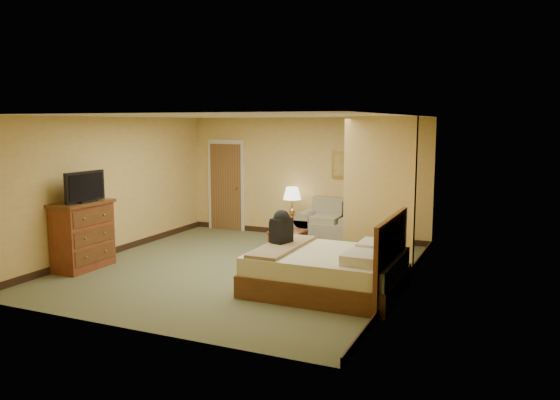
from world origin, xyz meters
The scene contains 17 objects.
floor centered at (0.00, 0.00, 0.00)m, with size 6.00×6.00×0.00m, color #585C3B.
ceiling centered at (0.00, 0.00, 2.60)m, with size 6.00×6.00×0.00m, color white.
back_wall centered at (0.00, 3.00, 1.30)m, with size 5.50×0.02×2.60m, color tan.
left_wall centered at (-2.75, 0.00, 1.30)m, with size 0.02×6.00×2.60m, color tan.
right_wall centered at (2.75, 0.00, 1.30)m, with size 0.02×6.00×2.60m, color tan.
partition centered at (2.15, 0.93, 1.30)m, with size 1.20×0.15×2.60m, color tan.
door centered at (-1.95, 2.96, 1.03)m, with size 0.94×0.16×2.10m.
baseboard centered at (0.00, 2.99, 0.06)m, with size 5.50×0.02×0.12m, color black.
loveseat centered at (1.00, 2.58, 0.30)m, with size 1.81×0.84×0.92m.
side_table centered at (-0.15, 2.65, 0.32)m, with size 0.44×0.44×0.49m.
table_lamp centered at (-0.15, 2.65, 0.97)m, with size 0.38×0.38×0.63m.
coffee_table centered at (0.20, 1.55, 0.29)m, with size 0.63×0.63×0.40m.
wall_picture centered at (1.00, 2.97, 1.60)m, with size 0.74×0.04×0.58m.
dresser centered at (-2.48, -1.08, 0.59)m, with size 0.57×1.09×1.16m.
tv centered at (-2.38, -1.08, 1.41)m, with size 0.22×0.85×0.52m.
bed centered at (1.81, -0.59, 0.33)m, with size 2.18×1.86×1.20m.
backpack centered at (0.96, -0.45, 0.89)m, with size 0.30×0.37×0.56m.
Camera 1 is at (4.30, -8.07, 2.49)m, focal length 35.00 mm.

